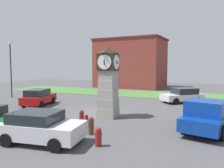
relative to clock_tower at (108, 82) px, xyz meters
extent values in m
plane|color=#4C4C4F|center=(-1.49, 1.51, -2.55)|extent=(66.04, 66.04, 0.00)
cube|color=#9F9A90|center=(0.00, 0.00, -2.21)|extent=(1.29, 1.29, 0.67)
cube|color=#9C978C|center=(0.00, 0.00, -1.54)|extent=(1.23, 1.23, 0.67)
cube|color=#9E998E|center=(0.00, 0.00, -0.87)|extent=(1.17, 1.17, 0.67)
cube|color=#A09B91|center=(0.00, 0.00, -0.19)|extent=(1.11, 1.11, 0.67)
cube|color=#9D988E|center=(0.00, 0.00, 0.48)|extent=(1.05, 1.05, 0.67)
cube|color=#2D2316|center=(0.00, 0.00, 1.43)|extent=(1.24, 1.24, 1.22)
cylinder|color=white|center=(0.00, 0.64, 1.43)|extent=(1.02, 0.04, 1.02)
cube|color=black|center=(0.00, 0.67, 1.43)|extent=(0.06, 0.15, 0.22)
cube|color=black|center=(0.00, 0.67, 1.43)|extent=(0.04, 0.37, 0.17)
cylinder|color=white|center=(0.00, -0.64, 1.43)|extent=(1.02, 0.04, 1.02)
cube|color=black|center=(0.00, -0.67, 1.43)|extent=(0.06, 0.23, 0.06)
cube|color=black|center=(0.00, -0.67, 1.43)|extent=(0.04, 0.07, 0.38)
cylinder|color=white|center=(0.64, 0.00, 1.43)|extent=(0.04, 1.02, 1.02)
cube|color=black|center=(0.67, 0.00, 1.43)|extent=(0.04, 0.06, 0.23)
cube|color=black|center=(0.67, 0.00, 1.43)|extent=(0.33, 0.04, 0.26)
cylinder|color=white|center=(-0.64, 0.00, 1.43)|extent=(0.04, 1.02, 1.02)
cube|color=black|center=(-0.67, 0.00, 1.43)|extent=(0.05, 0.06, 0.23)
cube|color=black|center=(-0.67, 0.00, 1.43)|extent=(0.38, 0.04, 0.13)
pyramid|color=#2D2316|center=(0.00, 0.00, 2.26)|extent=(1.30, 1.30, 0.44)
cylinder|color=maroon|center=(1.87, -5.47, -2.20)|extent=(0.31, 0.31, 0.71)
sphere|color=maroon|center=(1.87, -5.47, -1.79)|extent=(0.28, 0.28, 0.28)
cylinder|color=brown|center=(0.75, -4.06, -2.15)|extent=(0.30, 0.30, 0.80)
sphere|color=brown|center=(0.75, -4.06, -1.70)|extent=(0.27, 0.27, 0.27)
cylinder|color=maroon|center=(-0.06, -3.12, -2.19)|extent=(0.22, 0.22, 0.71)
sphere|color=maroon|center=(-0.06, -3.12, -1.80)|extent=(0.19, 0.19, 0.19)
cylinder|color=maroon|center=(-0.85, -2.34, -2.19)|extent=(0.30, 0.30, 0.71)
sphere|color=maroon|center=(-0.85, -2.34, -1.79)|extent=(0.27, 0.27, 0.27)
cylinder|color=black|center=(-3.46, -5.16, -2.23)|extent=(0.67, 0.32, 0.64)
cube|color=silver|center=(-0.88, -6.07, -1.91)|extent=(4.22, 2.45, 0.73)
cube|color=#1E2328|center=(-1.18, -6.11, -1.29)|extent=(2.41, 2.07, 0.51)
cylinder|color=black|center=(0.23, -4.99, -2.23)|extent=(0.66, 0.30, 0.64)
cylinder|color=black|center=(0.47, -6.84, -2.23)|extent=(0.66, 0.30, 0.64)
cylinder|color=black|center=(-2.23, -5.30, -2.23)|extent=(0.66, 0.30, 0.64)
cylinder|color=black|center=(-1.99, -7.15, -2.23)|extent=(0.66, 0.30, 0.64)
cube|color=#A51111|center=(-7.88, 1.84, -1.94)|extent=(2.59, 4.27, 0.67)
cube|color=#1E2328|center=(-7.81, 1.55, -1.31)|extent=(2.05, 2.49, 0.60)
cylinder|color=black|center=(-8.96, 2.86, -2.23)|extent=(0.36, 0.67, 0.64)
cylinder|color=black|center=(-7.35, 3.23, -2.23)|extent=(0.36, 0.67, 0.64)
cylinder|color=black|center=(-8.40, 0.45, -2.23)|extent=(0.36, 0.67, 0.64)
cylinder|color=black|center=(-6.79, 0.82, -2.23)|extent=(0.36, 0.67, 0.64)
cube|color=silver|center=(4.42, 8.47, -1.97)|extent=(4.29, 3.99, 0.61)
cube|color=#1E2328|center=(4.65, 8.67, -1.37)|extent=(2.79, 2.71, 0.60)
cylinder|color=black|center=(4.00, 7.01, -2.23)|extent=(0.63, 0.58, 0.64)
cylinder|color=black|center=(2.90, 8.35, -2.23)|extent=(0.63, 0.58, 0.64)
cylinder|color=black|center=(5.94, 8.60, -2.23)|extent=(0.63, 0.58, 0.64)
cylinder|color=black|center=(4.83, 9.94, -2.23)|extent=(0.63, 0.58, 0.64)
cube|color=navy|center=(6.68, -0.65, -1.85)|extent=(3.16, 5.68, 0.70)
cube|color=navy|center=(6.46, -1.56, -1.10)|extent=(2.25, 2.26, 0.80)
cube|color=navy|center=(6.93, 0.40, -1.32)|extent=(2.59, 3.33, 0.36)
cylinder|color=black|center=(7.21, -2.43, -2.15)|extent=(0.46, 0.84, 0.80)
cylinder|color=black|center=(5.40, -1.99, -2.15)|extent=(0.46, 0.84, 0.80)
cylinder|color=black|center=(6.15, 1.14, -2.15)|extent=(0.46, 0.84, 0.80)
cylinder|color=#333338|center=(-14.19, 4.53, 0.55)|extent=(0.14, 0.14, 6.20)
cube|color=silver|center=(-14.19, 4.53, 3.77)|extent=(0.50, 0.24, 0.24)
cube|color=maroon|center=(-5.21, 21.70, 1.42)|extent=(11.62, 8.05, 7.93)
cube|color=#4F1E1B|center=(-5.21, 21.70, 5.53)|extent=(11.97, 8.29, 0.30)
cube|color=#477A38|center=(-1.11, 13.62, -2.53)|extent=(39.63, 7.26, 0.04)
camera|label=1|loc=(6.21, -14.33, 1.19)|focal=35.00mm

